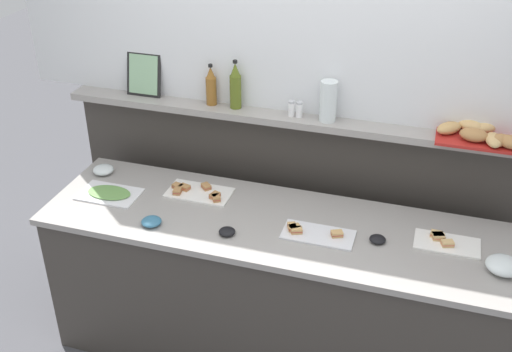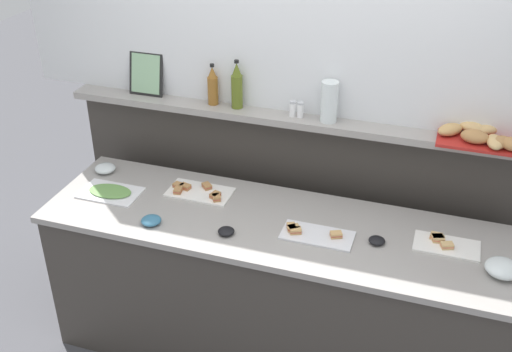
# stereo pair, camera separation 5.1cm
# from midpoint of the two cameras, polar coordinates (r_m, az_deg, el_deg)

# --- Properties ---
(ground_plane) EXTENTS (12.00, 12.00, 0.00)m
(ground_plane) POSITION_cam_midpoint_polar(r_m,az_deg,el_deg) (4.19, 4.44, -10.16)
(ground_plane) COLOR #4C4C51
(buffet_counter) EXTENTS (2.46, 0.71, 0.90)m
(buffet_counter) POSITION_cam_midpoint_polar(r_m,az_deg,el_deg) (3.45, 2.20, -10.53)
(buffet_counter) COLOR #3D3833
(buffet_counter) RESTS_ON ground_plane
(back_ledge_unit) EXTENTS (2.75, 0.22, 1.30)m
(back_ledge_unit) POSITION_cam_midpoint_polar(r_m,az_deg,el_deg) (3.73, 4.58, -2.79)
(back_ledge_unit) COLOR #3D3833
(back_ledge_unit) RESTS_ON ground_plane
(sandwich_platter_side) EXTENTS (0.36, 0.17, 0.04)m
(sandwich_platter_side) POSITION_cam_midpoint_polar(r_m,az_deg,el_deg) (3.09, 5.81, -5.34)
(sandwich_platter_side) COLOR silver
(sandwich_platter_side) RESTS_ON buffet_counter
(sandwich_platter_front) EXTENTS (0.31, 0.17, 0.04)m
(sandwich_platter_front) POSITION_cam_midpoint_polar(r_m,az_deg,el_deg) (3.15, 17.42, -5.99)
(sandwich_platter_front) COLOR white
(sandwich_platter_front) RESTS_ON buffet_counter
(sandwich_platter_rear) EXTENTS (0.36, 0.20, 0.04)m
(sandwich_platter_rear) POSITION_cam_midpoint_polar(r_m,az_deg,el_deg) (3.42, -4.87, -1.43)
(sandwich_platter_rear) COLOR white
(sandwich_platter_rear) RESTS_ON buffet_counter
(cold_cuts_platter) EXTENTS (0.33, 0.21, 0.02)m
(cold_cuts_platter) POSITION_cam_midpoint_polar(r_m,az_deg,el_deg) (3.50, -12.87, -1.46)
(cold_cuts_platter) COLOR white
(cold_cuts_platter) RESTS_ON buffet_counter
(glass_bowl_large) EXTENTS (0.12, 0.12, 0.05)m
(glass_bowl_large) POSITION_cam_midpoint_polar(r_m,az_deg,el_deg) (3.71, -13.34, 0.66)
(glass_bowl_large) COLOR silver
(glass_bowl_large) RESTS_ON buffet_counter
(glass_bowl_medium) EXTENTS (0.16, 0.16, 0.06)m
(glass_bowl_medium) POSITION_cam_midpoint_polar(r_m,az_deg,el_deg) (3.05, 22.23, -7.92)
(glass_bowl_medium) COLOR silver
(glass_bowl_medium) RESTS_ON buffet_counter
(condiment_bowl_teal) EXTENTS (0.08, 0.08, 0.03)m
(condiment_bowl_teal) POSITION_cam_midpoint_polar(r_m,az_deg,el_deg) (3.09, -2.29, -5.11)
(condiment_bowl_teal) COLOR black
(condiment_bowl_teal) RESTS_ON buffet_counter
(condiment_bowl_cream) EXTENTS (0.10, 0.10, 0.04)m
(condiment_bowl_cream) POSITION_cam_midpoint_polar(r_m,az_deg,el_deg) (3.20, -9.19, -4.06)
(condiment_bowl_cream) COLOR teal
(condiment_bowl_cream) RESTS_ON buffet_counter
(condiment_bowl_red) EXTENTS (0.08, 0.08, 0.03)m
(condiment_bowl_red) POSITION_cam_midpoint_polar(r_m,az_deg,el_deg) (3.09, 11.53, -5.84)
(condiment_bowl_red) COLOR black
(condiment_bowl_red) RESTS_ON buffet_counter
(vinegar_bottle_amber) EXTENTS (0.06, 0.06, 0.24)m
(vinegar_bottle_amber) POSITION_cam_midpoint_polar(r_m,az_deg,el_deg) (3.49, -3.59, 8.24)
(vinegar_bottle_amber) COLOR #8E5B23
(vinegar_bottle_amber) RESTS_ON back_ledge_unit
(olive_oil_bottle) EXTENTS (0.06, 0.06, 0.28)m
(olive_oil_bottle) POSITION_cam_midpoint_polar(r_m,az_deg,el_deg) (3.43, -1.34, 8.23)
(olive_oil_bottle) COLOR #56661E
(olive_oil_bottle) RESTS_ON back_ledge_unit
(salt_shaker) EXTENTS (0.03, 0.03, 0.09)m
(salt_shaker) POSITION_cam_midpoint_polar(r_m,az_deg,el_deg) (3.36, 3.81, 6.19)
(salt_shaker) COLOR white
(salt_shaker) RESTS_ON back_ledge_unit
(pepper_shaker) EXTENTS (0.03, 0.03, 0.09)m
(pepper_shaker) POSITION_cam_midpoint_polar(r_m,az_deg,el_deg) (3.35, 4.54, 6.09)
(pepper_shaker) COLOR white
(pepper_shaker) RESTS_ON back_ledge_unit
(bread_basket) EXTENTS (0.44, 0.29, 0.08)m
(bread_basket) POSITION_cam_midpoint_polar(r_m,az_deg,el_deg) (3.27, 20.47, 3.43)
(bread_basket) COLOR #B2231E
(bread_basket) RESTS_ON back_ledge_unit
(framed_picture) EXTENTS (0.21, 0.07, 0.25)m
(framed_picture) POSITION_cam_midpoint_polar(r_m,az_deg,el_deg) (3.67, -9.70, 9.28)
(framed_picture) COLOR black
(framed_picture) RESTS_ON back_ledge_unit
(water_carafe) EXTENTS (0.09, 0.09, 0.22)m
(water_carafe) POSITION_cam_midpoint_polar(r_m,az_deg,el_deg) (3.30, 7.21, 6.80)
(water_carafe) COLOR silver
(water_carafe) RESTS_ON back_ledge_unit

